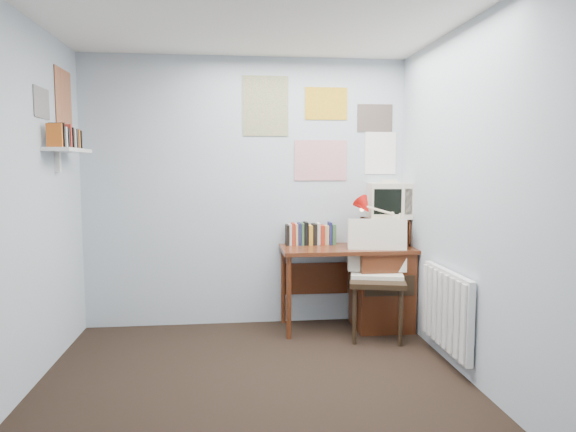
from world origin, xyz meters
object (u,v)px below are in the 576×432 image
tv_riser (385,231)px  wall_shelf (68,150)px  desk_lamp (398,226)px  radiator (447,310)px  desk_chair (377,281)px  desk (375,284)px  crt_tv (389,199)px

tv_riser → wall_shelf: wall_shelf is taller
desk_lamp → radiator: 0.95m
desk_lamp → tv_riser: 0.29m
tv_riser → radiator: tv_riser is taller
desk_chair → tv_riser: (0.19, 0.42, 0.38)m
desk → radiator: 0.97m
crt_tv → desk_lamp: bearing=-83.9°
wall_shelf → crt_tv: bearing=10.6°
desk_chair → tv_riser: tv_riser is taller
desk → wall_shelf: size_ratio=1.94×
crt_tv → desk: bearing=-134.4°
desk_chair → desk_lamp: 0.54m
desk_lamp → crt_tv: bearing=81.4°
desk_chair → wall_shelf: (-2.50, -0.07, 1.12)m
wall_shelf → desk_lamp: bearing=4.6°
desk → wall_shelf: 2.87m
tv_riser → crt_tv: size_ratio=1.05×
tv_riser → crt_tv: crt_tv is taller
desk_lamp → crt_tv: crt_tv is taller
desk → desk_chair: desk_chair is taller
desk → tv_riser: 0.51m
wall_shelf → radiator: bearing=-10.9°
desk_lamp → desk: bearing=125.9°
desk → desk_chair: bearing=-103.0°
desk_chair → radiator: size_ratio=1.26×
desk → tv_riser: bearing=43.0°
tv_riser → desk: bearing=-137.0°
crt_tv → radiator: crt_tv is taller
wall_shelf → tv_riser: bearing=10.3°
desk → crt_tv: crt_tv is taller
desk → desk_lamp: (0.16, -0.16, 0.56)m
desk_chair → desk_lamp: bearing=46.0°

